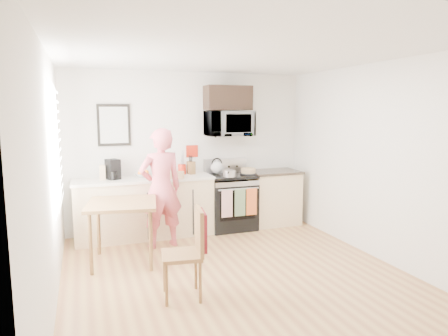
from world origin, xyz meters
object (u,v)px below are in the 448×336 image
object	(u,v)px
microwave	(229,124)
dining_table	(122,209)
range	(231,203)
person	(161,188)
chair	(194,240)
cake	(248,171)

from	to	relation	value
microwave	dining_table	world-z (taller)	microwave
range	person	distance (m)	1.44
chair	cake	xyz separation A→B (m)	(1.53, 2.14, 0.35)
person	chair	distance (m)	1.72
chair	range	bearing A→B (deg)	68.70
microwave	chair	distance (m)	2.88
range	chair	bearing A→B (deg)	-119.32
person	microwave	bearing A→B (deg)	-162.31
chair	cake	bearing A→B (deg)	62.53
dining_table	cake	world-z (taller)	cake
range	chair	distance (m)	2.56
dining_table	range	bearing A→B (deg)	27.51
range	dining_table	bearing A→B (deg)	-152.49
dining_table	chair	size ratio (longest dim) A/B	0.90
cake	chair	bearing A→B (deg)	-125.49
range	cake	distance (m)	0.61
range	person	xyz separation A→B (m)	(-1.27, -0.53, 0.43)
microwave	person	size ratio (longest dim) A/B	0.44
range	chair	size ratio (longest dim) A/B	1.21
microwave	dining_table	xyz separation A→B (m)	(-1.86, -1.08, -1.05)
dining_table	cake	distance (m)	2.34
chair	cake	size ratio (longest dim) A/B	3.25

